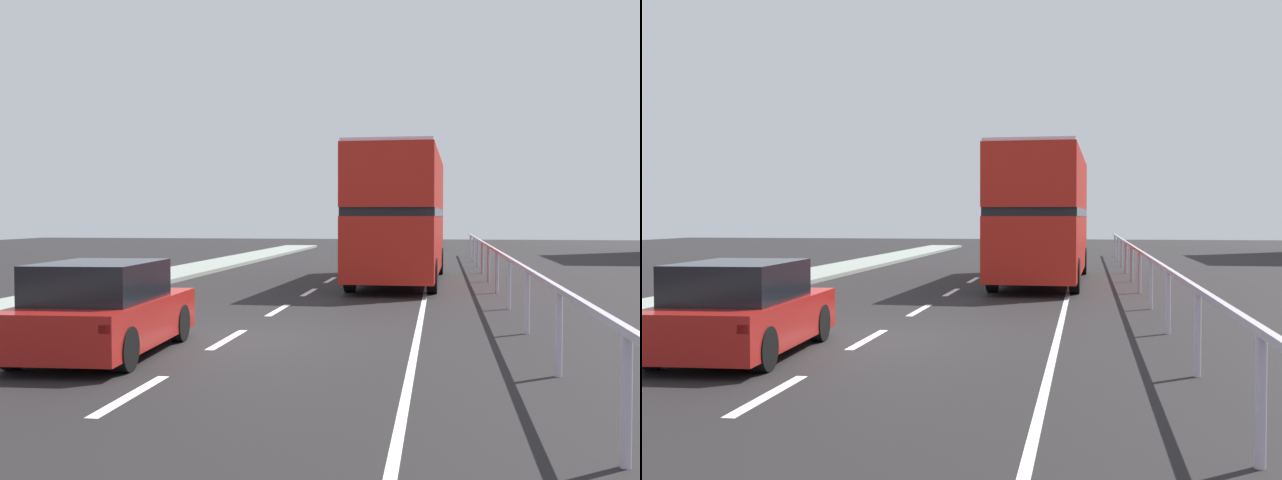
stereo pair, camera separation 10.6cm
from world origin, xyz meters
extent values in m
cube|color=black|center=(0.00, 0.00, -0.05)|extent=(73.04, 120.00, 0.10)
cube|color=silver|center=(0.00, -4.38, 0.00)|extent=(0.16, 2.19, 0.01)
cube|color=silver|center=(0.00, -0.12, 0.00)|extent=(0.16, 2.19, 0.01)
cube|color=silver|center=(0.00, 4.14, 0.00)|extent=(0.16, 2.19, 0.01)
cube|color=silver|center=(0.00, 8.40, 0.00)|extent=(0.16, 2.19, 0.01)
cube|color=silver|center=(0.00, 12.65, 0.00)|extent=(0.16, 2.19, 0.01)
cube|color=silver|center=(0.00, 16.91, 0.00)|extent=(0.16, 2.19, 0.01)
cube|color=silver|center=(0.00, 21.17, 0.00)|extent=(0.16, 2.19, 0.01)
cube|color=silver|center=(0.00, 25.43, 0.00)|extent=(0.16, 2.19, 0.01)
cube|color=silver|center=(0.00, 29.69, 0.00)|extent=(0.16, 2.19, 0.01)
cube|color=silver|center=(3.31, 9.00, 0.00)|extent=(0.12, 46.00, 0.01)
cube|color=#B5ADBD|center=(5.30, 9.00, 1.19)|extent=(0.08, 42.00, 0.08)
cylinder|color=#B5ADBD|center=(5.30, -6.27, 0.59)|extent=(0.10, 0.10, 1.19)
cylinder|color=#B5ADBD|center=(5.30, -2.45, 0.59)|extent=(0.10, 0.10, 1.19)
cylinder|color=#B5ADBD|center=(5.30, 1.36, 0.59)|extent=(0.10, 0.10, 1.19)
cylinder|color=#B5ADBD|center=(5.30, 5.18, 0.59)|extent=(0.10, 0.10, 1.19)
cylinder|color=#B5ADBD|center=(5.30, 9.00, 0.59)|extent=(0.10, 0.10, 1.19)
cylinder|color=#B5ADBD|center=(5.30, 12.82, 0.59)|extent=(0.10, 0.10, 1.19)
cylinder|color=#B5ADBD|center=(5.30, 16.64, 0.59)|extent=(0.10, 0.10, 1.19)
cylinder|color=#B5ADBD|center=(5.30, 20.45, 0.59)|extent=(0.10, 0.10, 1.19)
cylinder|color=#B5ADBD|center=(5.30, 24.27, 0.59)|extent=(0.10, 0.10, 1.19)
cylinder|color=#B5ADBD|center=(5.30, 28.09, 0.59)|extent=(0.10, 0.10, 1.19)
cube|color=#B41C13|center=(2.41, 12.15, 1.27)|extent=(2.80, 10.34, 1.84)
cube|color=black|center=(2.41, 12.15, 2.31)|extent=(2.81, 9.93, 0.24)
cube|color=#B41C13|center=(2.41, 12.15, 3.30)|extent=(2.80, 10.34, 1.75)
cube|color=silver|center=(2.41, 12.15, 4.23)|extent=(2.75, 10.13, 0.10)
cube|color=black|center=(2.54, 17.26, 1.36)|extent=(2.29, 0.10, 1.28)
cube|color=yellow|center=(2.54, 17.26, 3.74)|extent=(1.52, 0.08, 0.28)
cylinder|color=black|center=(1.34, 15.91, 0.50)|extent=(0.31, 1.01, 1.00)
cylinder|color=black|center=(3.68, 15.85, 0.50)|extent=(0.31, 1.01, 1.00)
cylinder|color=black|center=(1.15, 8.64, 0.50)|extent=(0.31, 1.01, 1.00)
cylinder|color=black|center=(3.49, 8.58, 0.50)|extent=(0.31, 1.01, 1.00)
cube|color=maroon|center=(-1.52, -1.82, 0.53)|extent=(2.00, 4.12, 0.69)
cube|color=black|center=(-1.51, -2.02, 1.17)|extent=(1.70, 2.29, 0.60)
cube|color=red|center=(-0.62, -3.76, 0.70)|extent=(0.16, 0.07, 0.12)
cylinder|color=black|center=(-2.41, -0.54, 0.32)|extent=(0.23, 0.65, 0.64)
cylinder|color=black|center=(-0.77, -0.46, 0.32)|extent=(0.23, 0.65, 0.64)
cylinder|color=black|center=(-2.28, -3.17, 0.32)|extent=(0.23, 0.65, 0.64)
cylinder|color=black|center=(-0.63, -3.09, 0.32)|extent=(0.23, 0.65, 0.64)
camera|label=1|loc=(3.71, -13.17, 2.18)|focal=43.00mm
camera|label=2|loc=(3.81, -13.15, 2.18)|focal=43.00mm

